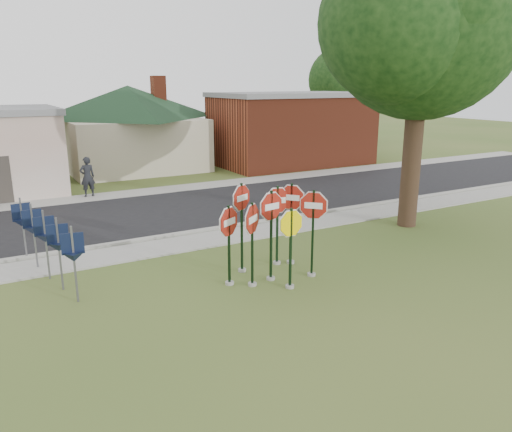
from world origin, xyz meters
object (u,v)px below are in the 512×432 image
stop_sign_center (271,222)px  oak_tree (423,19)px  pedestrian (87,177)px  stop_sign_left (252,232)px  stop_sign_yellow (291,239)px

stop_sign_center → oak_tree: (7.48, 2.16, 5.86)m
stop_sign_center → oak_tree: size_ratio=0.24×
stop_sign_center → oak_tree: oak_tree is taller
oak_tree → pedestrian: size_ratio=5.77×
stop_sign_left → pedestrian: (-1.62, 13.34, -0.51)m
stop_sign_yellow → pedestrian: stop_sign_yellow is taller
stop_sign_left → oak_tree: bearing=15.6°
stop_sign_center → pedestrian: stop_sign_center is taller
stop_sign_center → oak_tree: 9.75m
stop_sign_yellow → oak_tree: bearing=21.6°
stop_sign_center → pedestrian: 13.44m
stop_sign_left → pedestrian: 13.45m
stop_sign_yellow → stop_sign_left: (-0.81, 0.64, 0.13)m
stop_sign_left → pedestrian: stop_sign_left is taller
stop_sign_center → pedestrian: bearing=99.8°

